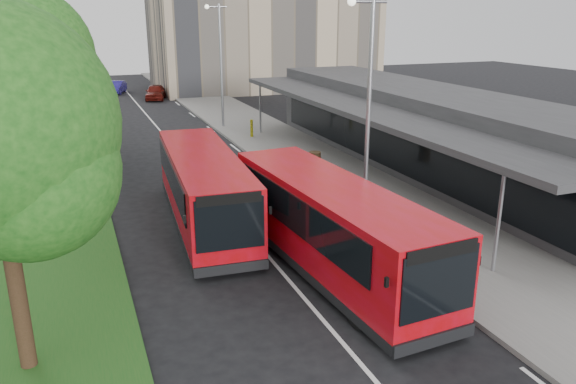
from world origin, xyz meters
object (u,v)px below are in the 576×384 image
object	(u,v)px
bollard	(252,128)
lamp_post_near	(367,100)
car_near	(155,92)
car_far	(117,87)
tree_far	(35,50)
lamp_post_far	(220,58)
bus_main	(332,228)
bus_second	(204,189)
litter_bin	(315,162)
tree_mid	(23,67)

from	to	relation	value
bollard	lamp_post_near	bearing A→B (deg)	-93.06
car_near	car_far	size ratio (longest dim) A/B	1.11
tree_far	lamp_post_far	xyz separation A→B (m)	(11.13, 0.95, -0.84)
bus_main	bus_second	bearing A→B (deg)	112.92
lamp_post_near	car_near	size ratio (longest dim) A/B	2.01
lamp_post_far	car_near	distance (m)	15.83
bus_second	tree_far	bearing A→B (deg)	113.21
tree_far	bollard	world-z (taller)	tree_far
litter_bin	bollard	bearing A→B (deg)	92.06
litter_bin	tree_mid	bearing A→B (deg)	179.55
bus_second	car_far	size ratio (longest dim) A/B	2.71
tree_mid	bus_main	size ratio (longest dim) A/B	0.87
tree_mid	car_near	world-z (taller)	tree_mid
lamp_post_near	bus_second	bearing A→B (deg)	156.21
lamp_post_far	litter_bin	xyz separation A→B (m)	(1.18, -13.05, -4.05)
tree_mid	litter_bin	world-z (taller)	tree_mid
bus_main	bollard	distance (m)	19.26
lamp_post_far	car_far	bearing A→B (deg)	103.87
litter_bin	bollard	distance (m)	9.03
lamp_post_near	litter_bin	world-z (taller)	lamp_post_near
lamp_post_near	lamp_post_far	distance (m)	20.00
car_near	car_far	bearing A→B (deg)	131.45
lamp_post_near	bollard	bearing A→B (deg)	86.94
lamp_post_near	bus_main	size ratio (longest dim) A/B	0.80
tree_mid	bus_main	bearing A→B (deg)	-49.75
lamp_post_near	lamp_post_far	xyz separation A→B (m)	(0.00, 20.00, 0.00)
tree_mid	lamp_post_near	distance (m)	13.21
lamp_post_near	bus_main	xyz separation A→B (m)	(-2.67, -2.94, -3.29)
lamp_post_near	car_far	bearing A→B (deg)	97.16
lamp_post_far	bus_second	size ratio (longest dim) A/B	0.82
litter_bin	bollard	xyz separation A→B (m)	(-0.32, 9.02, 0.02)
car_far	bollard	bearing A→B (deg)	-58.21
tree_mid	lamp_post_far	size ratio (longest dim) A/B	1.09
bus_second	car_near	world-z (taller)	bus_second
bollard	bus_main	bearing A→B (deg)	-100.54
lamp_post_far	car_far	world-z (taller)	lamp_post_far
tree_mid	bollard	size ratio (longest dim) A/B	8.05
tree_far	car_far	world-z (taller)	tree_far
lamp_post_far	bollard	distance (m)	5.76
lamp_post_near	litter_bin	distance (m)	8.13
bus_main	bollard	bearing A→B (deg)	75.61
tree_far	bollard	distance (m)	13.29
tree_far	bus_main	distance (m)	23.92
lamp_post_far	bus_second	xyz separation A→B (m)	(-5.34, -17.65, -3.32)
bus_main	bollard	size ratio (longest dim) A/B	9.25
litter_bin	lamp_post_far	bearing A→B (deg)	95.16
litter_bin	car_near	world-z (taller)	car_near
tree_far	car_near	xyz separation A→B (m)	(8.93, 16.09, -4.88)
tree_mid	tree_far	distance (m)	12.00
bus_main	bollard	xyz separation A→B (m)	(3.52, 18.92, -0.74)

